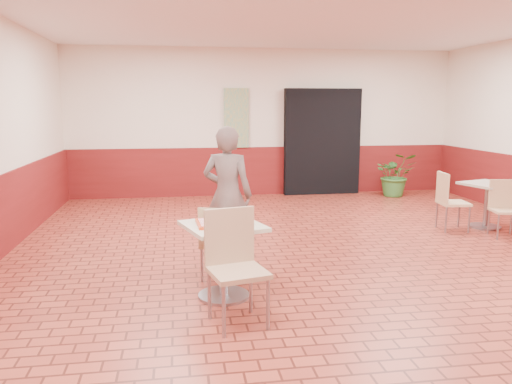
{
  "coord_description": "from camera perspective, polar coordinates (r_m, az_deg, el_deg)",
  "views": [
    {
      "loc": [
        -1.79,
        -5.25,
        1.86
      ],
      "look_at": [
        -0.98,
        -0.1,
        0.95
      ],
      "focal_mm": 35.0,
      "sensor_mm": 36.0,
      "label": 1
    }
  ],
  "objects": [
    {
      "name": "main_table",
      "position": [
        4.86,
        -3.77,
        -6.43
      ],
      "size": [
        0.69,
        0.69,
        0.73
      ],
      "rotation": [
        0.0,
        0.0,
        0.31
      ],
      "color": "beige",
      "rests_on": "ground"
    },
    {
      "name": "customer",
      "position": [
        5.89,
        -3.28,
        -0.35
      ],
      "size": [
        0.69,
        0.58,
        1.63
      ],
      "primitive_type": "imported",
      "rotation": [
        0.0,
        0.0,
        2.77
      ],
      "color": "#66534F",
      "rests_on": "ground"
    },
    {
      "name": "room_shell",
      "position": [
        5.56,
        9.94,
        6.04
      ],
      "size": [
        8.01,
        10.01,
        3.01
      ],
      "color": "maroon",
      "rests_on": "ground"
    },
    {
      "name": "second_table",
      "position": [
        8.4,
        24.89,
        -0.59
      ],
      "size": [
        0.65,
        0.65,
        0.69
      ],
      "rotation": [
        0.0,
        0.0,
        0.29
      ],
      "color": "#B1A58F",
      "rests_on": "ground"
    },
    {
      "name": "wainscot_band",
      "position": [
        5.72,
        9.64,
        -4.01
      ],
      "size": [
        8.0,
        10.0,
        1.0
      ],
      "color": "maroon",
      "rests_on": "ground"
    },
    {
      "name": "chair_second_left",
      "position": [
        7.98,
        21.19,
        -0.67
      ],
      "size": [
        0.45,
        0.45,
        0.88
      ],
      "rotation": [
        0.0,
        0.0,
        1.45
      ],
      "color": "#E0BB86",
      "rests_on": "ground"
    },
    {
      "name": "chair_main_back",
      "position": [
        5.35,
        -4.35,
        -5.4
      ],
      "size": [
        0.47,
        0.47,
        0.81
      ],
      "rotation": [
        0.0,
        0.0,
        2.83
      ],
      "color": "tan",
      "rests_on": "ground"
    },
    {
      "name": "promo_poster",
      "position": [
        10.27,
        -2.27,
        8.44
      ],
      "size": [
        0.5,
        0.03,
        1.2
      ],
      "primitive_type": "cube",
      "color": "gray",
      "rests_on": "wainscot_band"
    },
    {
      "name": "chair_second_front",
      "position": [
        7.95,
        26.5,
        -1.36
      ],
      "size": [
        0.44,
        0.44,
        0.81
      ],
      "rotation": [
        0.0,
        0.0,
        -0.2
      ],
      "color": "tan",
      "rests_on": "ground"
    },
    {
      "name": "paper_cup",
      "position": [
        4.91,
        -2.56,
        -2.44
      ],
      "size": [
        0.07,
        0.07,
        0.09
      ],
      "rotation": [
        0.0,
        0.0,
        0.08
      ],
      "color": "silver",
      "rests_on": "serving_tray"
    },
    {
      "name": "potted_plant",
      "position": [
        10.65,
        15.67,
        1.93
      ],
      "size": [
        0.96,
        0.88,
        0.9
      ],
      "primitive_type": "imported",
      "rotation": [
        0.0,
        0.0,
        -0.24
      ],
      "color": "#35722D",
      "rests_on": "ground"
    },
    {
      "name": "ring_donut",
      "position": [
        4.86,
        -4.63,
        -2.98
      ],
      "size": [
        0.11,
        0.11,
        0.03
      ],
      "primitive_type": "torus",
      "rotation": [
        0.0,
        0.0,
        -0.16
      ],
      "color": "#D4964D",
      "rests_on": "serving_tray"
    },
    {
      "name": "chair_main_front",
      "position": [
        4.32,
        -2.48,
        -7.78
      ],
      "size": [
        0.55,
        0.55,
        0.98
      ],
      "rotation": [
        0.0,
        0.0,
        0.24
      ],
      "color": "tan",
      "rests_on": "ground"
    },
    {
      "name": "long_john_donut",
      "position": [
        4.79,
        -2.99,
        -3.08
      ],
      "size": [
        0.16,
        0.08,
        0.05
      ],
      "rotation": [
        0.0,
        0.0,
        -0.07
      ],
      "color": "#CB803B",
      "rests_on": "serving_tray"
    },
    {
      "name": "serving_tray",
      "position": [
        4.8,
        -3.8,
        -3.51
      ],
      "size": [
        0.5,
        0.39,
        0.03
      ],
      "rotation": [
        0.0,
        0.0,
        0.06
      ],
      "color": "red",
      "rests_on": "main_table"
    },
    {
      "name": "corridor_doorway",
      "position": [
        10.59,
        7.55,
        5.7
      ],
      "size": [
        1.6,
        0.22,
        2.2
      ],
      "primitive_type": "cube",
      "color": "black",
      "rests_on": "ground"
    }
  ]
}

